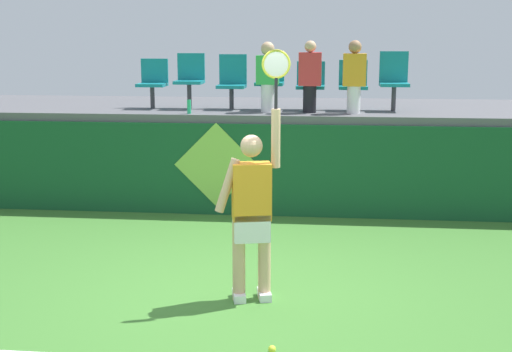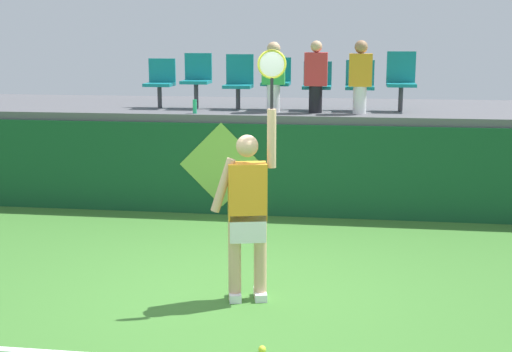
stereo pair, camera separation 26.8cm
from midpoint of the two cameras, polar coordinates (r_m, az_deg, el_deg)
ground_plane at (r=7.22m, az=-0.89°, el=-9.90°), size 40.00×40.00×0.00m
court_back_wall at (r=10.22m, az=1.96°, el=0.54°), size 13.73×0.20×1.38m
spectator_platform at (r=11.55m, az=2.75°, el=5.56°), size 13.73×3.03×0.12m
tennis_player at (r=6.85m, az=0.45°, el=-2.73°), size 0.74×0.34×2.52m
tennis_ball at (r=6.01m, az=1.83°, el=-14.19°), size 0.07×0.07×0.07m
water_bottle at (r=10.37m, az=-4.36°, el=5.77°), size 0.06×0.06×0.21m
stadium_chair_0 at (r=11.25m, az=-7.25°, el=7.88°), size 0.44×0.42×0.78m
stadium_chair_1 at (r=11.11m, az=-4.23°, el=8.18°), size 0.44×0.42×0.87m
stadium_chair_2 at (r=11.00m, az=-0.73°, el=7.98°), size 0.44×0.42×0.86m
stadium_chair_3 at (r=10.91m, az=2.41°, el=7.98°), size 0.44×0.42×0.81m
stadium_chair_4 at (r=10.87m, az=5.81°, el=7.68°), size 0.44×0.42×0.75m
stadium_chair_5 at (r=10.87m, az=9.32°, el=7.63°), size 0.44×0.42×0.77m
stadium_chair_6 at (r=10.91m, az=12.65°, el=7.90°), size 0.44×0.42×0.91m
spectator_0 at (r=10.51m, az=2.20°, el=8.35°), size 0.34×0.21×1.06m
spectator_1 at (r=10.45m, az=5.73°, el=8.26°), size 0.34×0.20×1.08m
spectator_2 at (r=10.41m, az=9.39°, el=8.21°), size 0.34×0.20×1.08m
wall_signage_mount at (r=10.37m, az=-2.10°, el=-3.19°), size 1.27×0.01×1.39m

